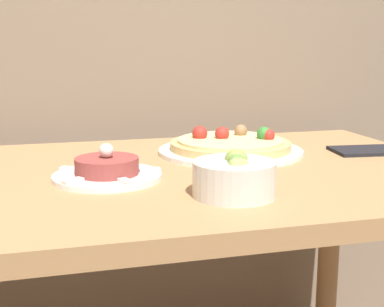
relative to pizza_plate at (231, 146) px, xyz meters
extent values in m
cube|color=#AD7F51|center=(-0.13, -0.13, -0.03)|extent=(1.12, 0.74, 0.03)
cylinder|color=#AD7F51|center=(0.37, 0.18, -0.41)|extent=(0.06, 0.06, 0.72)
cylinder|color=white|center=(0.00, 0.00, -0.01)|extent=(0.33, 0.33, 0.01)
cylinder|color=#DBB26B|center=(0.00, 0.00, 0.00)|extent=(0.28, 0.28, 0.02)
cylinder|color=beige|center=(0.00, 0.00, 0.01)|extent=(0.24, 0.24, 0.01)
sphere|color=#387F33|center=(0.08, -0.01, 0.03)|extent=(0.03, 0.03, 0.03)
sphere|color=#B22D23|center=(0.08, -0.02, 0.03)|extent=(0.03, 0.03, 0.03)
sphere|color=#B22D23|center=(-0.07, 0.03, 0.03)|extent=(0.04, 0.04, 0.04)
sphere|color=#997047|center=(0.04, 0.05, 0.03)|extent=(0.03, 0.03, 0.03)
sphere|color=#B22D23|center=(-0.02, 0.02, 0.03)|extent=(0.03, 0.03, 0.03)
sphere|color=black|center=(0.08, -0.02, 0.02)|extent=(0.02, 0.02, 0.02)
cylinder|color=white|center=(-0.30, -0.17, -0.01)|extent=(0.20, 0.20, 0.01)
cylinder|color=#933D38|center=(-0.30, -0.17, 0.01)|extent=(0.12, 0.12, 0.03)
sphere|color=silver|center=(-0.30, -0.17, 0.04)|extent=(0.03, 0.03, 0.03)
cube|color=white|center=(-0.22, -0.17, 0.00)|extent=(0.04, 0.02, 0.01)
cube|color=white|center=(-0.28, -0.09, 0.00)|extent=(0.03, 0.04, 0.01)
cube|color=white|center=(-0.37, -0.12, 0.00)|extent=(0.04, 0.04, 0.01)
cube|color=white|center=(-0.37, -0.22, 0.00)|extent=(0.04, 0.04, 0.01)
cube|color=white|center=(-0.28, -0.24, 0.00)|extent=(0.03, 0.04, 0.01)
cylinder|color=silver|center=(-0.11, -0.33, 0.01)|extent=(0.14, 0.14, 0.06)
sphere|color=#A3B25B|center=(-0.11, -0.35, 0.04)|extent=(0.03, 0.03, 0.03)
sphere|color=#668E42|center=(-0.11, -0.34, 0.04)|extent=(0.03, 0.03, 0.03)
sphere|color=#A3B25B|center=(-0.10, -0.35, 0.04)|extent=(0.03, 0.03, 0.03)
sphere|color=#8EA34C|center=(-0.11, -0.33, 0.04)|extent=(0.03, 0.03, 0.03)
sphere|color=#8EA34C|center=(-0.10, -0.32, 0.04)|extent=(0.04, 0.04, 0.04)
cube|color=black|center=(0.32, -0.07, -0.01)|extent=(0.18, 0.12, 0.01)
camera|label=1|loc=(-0.40, -1.14, 0.23)|focal=50.00mm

